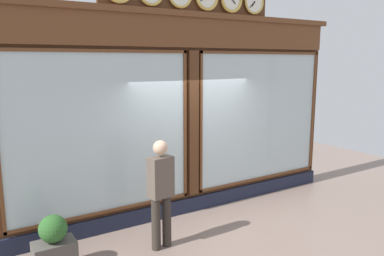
{
  "coord_description": "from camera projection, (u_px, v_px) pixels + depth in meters",
  "views": [
    {
      "loc": [
        3.71,
        5.88,
        2.85
      ],
      "look_at": [
        0.0,
        0.0,
        1.62
      ],
      "focal_mm": 35.74,
      "sensor_mm": 36.0,
      "label": 1
    }
  ],
  "objects": [
    {
      "name": "shop_facade",
      "position": [
        188.0,
        112.0,
        7.11
      ],
      "size": [
        6.86,
        0.42,
        4.29
      ],
      "color": "#4C2B16",
      "rests_on": "ground_plane"
    },
    {
      "name": "pedestrian",
      "position": [
        161.0,
        190.0,
        5.75
      ],
      "size": [
        0.39,
        0.27,
        1.69
      ],
      "color": "#312A24",
      "rests_on": "ground_plane"
    },
    {
      "name": "planter_box",
      "position": [
        55.0,
        256.0,
        5.23
      ],
      "size": [
        0.56,
        0.36,
        0.41
      ],
      "primitive_type": "cube",
      "color": "#4C4742",
      "rests_on": "ground_plane"
    },
    {
      "name": "planter_shrub",
      "position": [
        53.0,
        229.0,
        5.16
      ],
      "size": [
        0.38,
        0.38,
        0.38
      ],
      "primitive_type": "sphere",
      "color": "#285623",
      "rests_on": "planter_box"
    }
  ]
}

